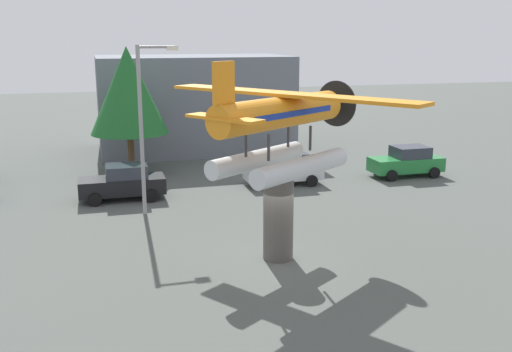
% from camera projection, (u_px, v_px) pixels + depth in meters
% --- Properties ---
extents(ground_plane, '(140.00, 140.00, 0.00)m').
position_uv_depth(ground_plane, '(278.00, 258.00, 21.60)').
color(ground_plane, '#4C514C').
extents(display_pedestal, '(1.10, 1.10, 3.23)m').
position_uv_depth(display_pedestal, '(278.00, 216.00, 21.22)').
color(display_pedestal, '#4C4742').
rests_on(display_pedestal, ground).
extents(floatplane_monument, '(7.10, 9.21, 4.00)m').
position_uv_depth(floatplane_monument, '(281.00, 126.00, 20.55)').
color(floatplane_monument, silver).
rests_on(floatplane_monument, display_pedestal).
extents(car_mid_black, '(4.20, 2.02, 1.76)m').
position_uv_depth(car_mid_black, '(123.00, 182.00, 29.16)').
color(car_mid_black, black).
rests_on(car_mid_black, ground).
extents(car_far_silver, '(4.20, 2.02, 1.76)m').
position_uv_depth(car_far_silver, '(284.00, 169.00, 32.13)').
color(car_far_silver, silver).
rests_on(car_far_silver, ground).
extents(car_distant_green, '(4.20, 2.02, 1.76)m').
position_uv_depth(car_distant_green, '(407.00, 161.00, 34.00)').
color(car_distant_green, '#237A38').
rests_on(car_distant_green, ground).
extents(streetlight_primary, '(1.84, 0.28, 7.61)m').
position_uv_depth(streetlight_primary, '(145.00, 118.00, 25.96)').
color(streetlight_primary, gray).
rests_on(streetlight_primary, ground).
extents(storefront_building, '(13.16, 7.53, 6.62)m').
position_uv_depth(storefront_building, '(194.00, 103.00, 41.61)').
color(storefront_building, slate).
rests_on(storefront_building, ground).
extents(tree_east, '(4.47, 4.47, 7.43)m').
position_uv_depth(tree_east, '(128.00, 91.00, 33.50)').
color(tree_east, brown).
rests_on(tree_east, ground).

